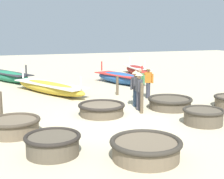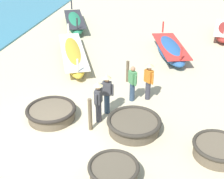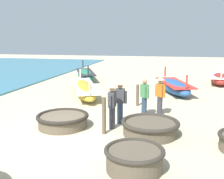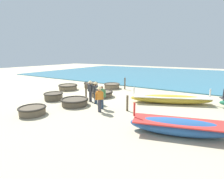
{
  "view_description": "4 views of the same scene",
  "coord_description": "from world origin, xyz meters",
  "px_view_note": "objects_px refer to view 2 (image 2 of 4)",
  "views": [
    {
      "loc": [
        -4.71,
        -10.71,
        3.29
      ],
      "look_at": [
        0.87,
        2.46,
        0.73
      ],
      "focal_mm": 50.0,
      "sensor_mm": 36.0,
      "label": 1
    },
    {
      "loc": [
        4.1,
        -8.41,
        6.81
      ],
      "look_at": [
        1.89,
        1.92,
        0.97
      ],
      "focal_mm": 50.0,
      "sensor_mm": 36.0,
      "label": 2
    },
    {
      "loc": [
        3.45,
        -7.79,
        3.23
      ],
      "look_at": [
        1.15,
        2.99,
        1.07
      ],
      "focal_mm": 42.0,
      "sensor_mm": 36.0,
      "label": 3
    },
    {
      "loc": [
        11.84,
        9.51,
        3.64
      ],
      "look_at": [
        1.35,
        2.94,
        1.13
      ],
      "focal_mm": 28.0,
      "sensor_mm": 36.0,
      "label": 4
    }
  ],
  "objects_px": {
    "coracle_far_left": "(218,149)",
    "fisherman_standing_left": "(132,83)",
    "coracle_center": "(134,124)",
    "mooring_post_mid_beach": "(90,115)",
    "mooring_post_shoreline": "(128,71)",
    "long_boat_green_hull": "(170,49)",
    "fisherman_by_coracle": "(149,79)",
    "long_boat_red_hull": "(75,22)",
    "long_boat_white_hull": "(73,54)",
    "fisherman_standing_right": "(98,99)",
    "coracle_weathered": "(51,112)",
    "coracle_front_right": "(114,172)",
    "fisherman_with_hat": "(107,91)"
  },
  "relations": [
    {
      "from": "coracle_far_left",
      "to": "fisherman_standing_left",
      "type": "relative_size",
      "value": 1.05
    },
    {
      "from": "coracle_weathered",
      "to": "long_boat_white_hull",
      "type": "distance_m",
      "value": 5.69
    },
    {
      "from": "long_boat_green_hull",
      "to": "long_boat_red_hull",
      "type": "distance_m",
      "value": 7.86
    },
    {
      "from": "long_boat_red_hull",
      "to": "fisherman_with_hat",
      "type": "bearing_deg",
      "value": -65.5
    },
    {
      "from": "coracle_far_left",
      "to": "coracle_weathered",
      "type": "bearing_deg",
      "value": 171.39
    },
    {
      "from": "fisherman_standing_right",
      "to": "mooring_post_mid_beach",
      "type": "distance_m",
      "value": 0.67
    },
    {
      "from": "coracle_far_left",
      "to": "long_boat_green_hull",
      "type": "relative_size",
      "value": 0.36
    },
    {
      "from": "long_boat_white_hull",
      "to": "long_boat_red_hull",
      "type": "bearing_deg",
      "value": 107.15
    },
    {
      "from": "coracle_center",
      "to": "coracle_front_right",
      "type": "bearing_deg",
      "value": -94.93
    },
    {
      "from": "coracle_center",
      "to": "long_boat_white_hull",
      "type": "height_order",
      "value": "long_boat_white_hull"
    },
    {
      "from": "fisherman_standing_right",
      "to": "fisherman_by_coracle",
      "type": "height_order",
      "value": "same"
    },
    {
      "from": "fisherman_standing_right",
      "to": "coracle_center",
      "type": "bearing_deg",
      "value": -13.42
    },
    {
      "from": "coracle_center",
      "to": "mooring_post_mid_beach",
      "type": "relative_size",
      "value": 1.54
    },
    {
      "from": "fisherman_standing_left",
      "to": "fisherman_with_hat",
      "type": "xyz_separation_m",
      "value": [
        -0.82,
        -1.14,
        0.12
      ]
    },
    {
      "from": "coracle_weathered",
      "to": "long_boat_red_hull",
      "type": "distance_m",
      "value": 11.45
    },
    {
      "from": "coracle_center",
      "to": "fisherman_standing_left",
      "type": "relative_size",
      "value": 1.26
    },
    {
      "from": "mooring_post_shoreline",
      "to": "fisherman_with_hat",
      "type": "bearing_deg",
      "value": -96.97
    },
    {
      "from": "long_boat_red_hull",
      "to": "fisherman_by_coracle",
      "type": "xyz_separation_m",
      "value": [
        6.13,
        -8.87,
        0.58
      ]
    },
    {
      "from": "long_boat_white_hull",
      "to": "mooring_post_mid_beach",
      "type": "bearing_deg",
      "value": -66.15
    },
    {
      "from": "long_boat_green_hull",
      "to": "fisherman_with_hat",
      "type": "xyz_separation_m",
      "value": [
        -2.14,
        -6.38,
        0.57
      ]
    },
    {
      "from": "coracle_center",
      "to": "fisherman_standing_right",
      "type": "bearing_deg",
      "value": 166.58
    },
    {
      "from": "long_boat_white_hull",
      "to": "fisherman_standing_right",
      "type": "bearing_deg",
      "value": -62.57
    },
    {
      "from": "long_boat_red_hull",
      "to": "mooring_post_shoreline",
      "type": "height_order",
      "value": "long_boat_red_hull"
    },
    {
      "from": "coracle_front_right",
      "to": "fisherman_by_coracle",
      "type": "xyz_separation_m",
      "value": [
        0.45,
        4.92,
        0.64
      ]
    },
    {
      "from": "coracle_weathered",
      "to": "fisherman_standing_right",
      "type": "relative_size",
      "value": 1.15
    },
    {
      "from": "coracle_far_left",
      "to": "fisherman_standing_left",
      "type": "xyz_separation_m",
      "value": [
        -3.24,
        2.91,
        0.56
      ]
    },
    {
      "from": "coracle_center",
      "to": "fisherman_by_coracle",
      "type": "height_order",
      "value": "fisherman_by_coracle"
    },
    {
      "from": "coracle_far_left",
      "to": "long_boat_white_hull",
      "type": "distance_m",
      "value": 9.6
    },
    {
      "from": "long_boat_white_hull",
      "to": "mooring_post_shoreline",
      "type": "bearing_deg",
      "value": -30.17
    },
    {
      "from": "long_boat_red_hull",
      "to": "long_boat_white_hull",
      "type": "bearing_deg",
      "value": -72.85
    },
    {
      "from": "mooring_post_mid_beach",
      "to": "fisherman_with_hat",
      "type": "bearing_deg",
      "value": 74.79
    },
    {
      "from": "coracle_front_right",
      "to": "long_boat_white_hull",
      "type": "relative_size",
      "value": 0.26
    },
    {
      "from": "coracle_front_right",
      "to": "coracle_center",
      "type": "xyz_separation_m",
      "value": [
        0.22,
        2.54,
        -0.03
      ]
    },
    {
      "from": "fisherman_by_coracle",
      "to": "mooring_post_shoreline",
      "type": "distance_m",
      "value": 1.86
    },
    {
      "from": "long_boat_red_hull",
      "to": "mooring_post_mid_beach",
      "type": "height_order",
      "value": "long_boat_red_hull"
    },
    {
      "from": "long_boat_white_hull",
      "to": "coracle_front_right",
      "type": "bearing_deg",
      "value": -64.32
    },
    {
      "from": "coracle_center",
      "to": "coracle_far_left",
      "type": "bearing_deg",
      "value": -15.46
    },
    {
      "from": "long_boat_white_hull",
      "to": "mooring_post_shoreline",
      "type": "height_order",
      "value": "long_boat_white_hull"
    },
    {
      "from": "coracle_weathered",
      "to": "long_boat_white_hull",
      "type": "xyz_separation_m",
      "value": [
        -0.98,
        5.61,
        0.07
      ]
    },
    {
      "from": "fisherman_standing_left",
      "to": "long_boat_red_hull",
      "type": "bearing_deg",
      "value": 121.08
    },
    {
      "from": "coracle_front_right",
      "to": "fisherman_with_hat",
      "type": "height_order",
      "value": "fisherman_with_hat"
    },
    {
      "from": "coracle_far_left",
      "to": "coracle_center",
      "type": "distance_m",
      "value": 2.95
    },
    {
      "from": "coracle_front_right",
      "to": "long_boat_green_hull",
      "type": "height_order",
      "value": "long_boat_green_hull"
    },
    {
      "from": "coracle_center",
      "to": "long_boat_white_hull",
      "type": "xyz_separation_m",
      "value": [
        -4.2,
        5.74,
        0.06
      ]
    },
    {
      "from": "fisherman_by_coracle",
      "to": "mooring_post_shoreline",
      "type": "relative_size",
      "value": 1.61
    },
    {
      "from": "coracle_weathered",
      "to": "coracle_far_left",
      "type": "bearing_deg",
      "value": -8.61
    },
    {
      "from": "coracle_weathered",
      "to": "mooring_post_shoreline",
      "type": "height_order",
      "value": "mooring_post_shoreline"
    },
    {
      "from": "fisherman_with_hat",
      "to": "fisherman_by_coracle",
      "type": "distance_m",
      "value": 2.02
    },
    {
      "from": "coracle_far_left",
      "to": "mooring_post_shoreline",
      "type": "xyz_separation_m",
      "value": [
        -3.72,
        4.59,
        0.25
      ]
    },
    {
      "from": "coracle_far_left",
      "to": "coracle_center",
      "type": "bearing_deg",
      "value": 164.54
    }
  ]
}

